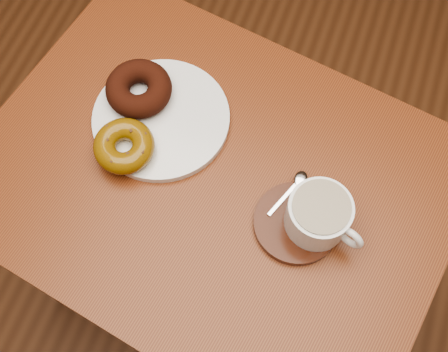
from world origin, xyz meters
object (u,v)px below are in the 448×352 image
(saucer, at_px, (296,223))
(coffee_cup, at_px, (319,215))
(donut_plate, at_px, (161,119))
(cafe_table, at_px, (214,203))

(saucer, height_order, coffee_cup, coffee_cup)
(donut_plate, bearing_deg, cafe_table, -30.69)
(cafe_table, bearing_deg, coffee_cup, 2.61)
(coffee_cup, bearing_deg, donut_plate, -177.28)
(cafe_table, distance_m, saucer, 0.20)
(donut_plate, distance_m, saucer, 0.30)
(donut_plate, bearing_deg, saucer, -21.00)
(cafe_table, height_order, saucer, saucer)
(donut_plate, xyz_separation_m, saucer, (0.28, -0.11, 0.00))
(donut_plate, relative_size, coffee_cup, 1.86)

